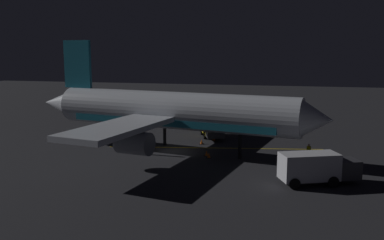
# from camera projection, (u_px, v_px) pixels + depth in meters

# --- Properties ---
(ground_plane) EXTENTS (180.00, 180.00, 0.20)m
(ground_plane) POSITION_uv_depth(u_px,v_px,m) (174.00, 152.00, 45.04)
(ground_plane) COLOR #27272B
(apron_guide_stripe) EXTENTS (4.52, 23.32, 0.01)m
(apron_guide_stripe) POSITION_uv_depth(u_px,v_px,m) (215.00, 148.00, 46.64)
(apron_guide_stripe) COLOR gold
(apron_guide_stripe) RESTS_ON ground_plane
(airliner) EXTENTS (29.51, 33.68, 11.84)m
(airliner) POSITION_uv_depth(u_px,v_px,m) (169.00, 112.00, 44.56)
(airliner) COLOR silver
(airliner) RESTS_ON ground_plane
(baggage_truck) EXTENTS (4.36, 6.67, 2.58)m
(baggage_truck) POSITION_uv_depth(u_px,v_px,m) (316.00, 168.00, 33.81)
(baggage_truck) COLOR silver
(baggage_truck) RESTS_ON ground_plane
(catering_truck) EXTENTS (6.03, 3.95, 2.39)m
(catering_truck) POSITION_uv_depth(u_px,v_px,m) (212.00, 128.00, 52.12)
(catering_truck) COLOR gold
(catering_truck) RESTS_ON ground_plane
(ground_crew_worker) EXTENTS (0.40, 0.40, 1.74)m
(ground_crew_worker) POSITION_uv_depth(u_px,v_px,m) (309.00, 152.00, 40.90)
(ground_crew_worker) COLOR black
(ground_crew_worker) RESTS_ON ground_plane
(traffic_cone_near_left) EXTENTS (0.50, 0.50, 0.55)m
(traffic_cone_near_left) POSITION_uv_depth(u_px,v_px,m) (207.00, 153.00, 43.17)
(traffic_cone_near_left) COLOR #EA590F
(traffic_cone_near_left) RESTS_ON ground_plane
(traffic_cone_near_right) EXTENTS (0.50, 0.50, 0.55)m
(traffic_cone_near_right) POSITION_uv_depth(u_px,v_px,m) (214.00, 138.00, 50.51)
(traffic_cone_near_right) COLOR #EA590F
(traffic_cone_near_right) RESTS_ON ground_plane
(traffic_cone_under_wing) EXTENTS (0.50, 0.50, 0.55)m
(traffic_cone_under_wing) POSITION_uv_depth(u_px,v_px,m) (202.00, 142.00, 48.58)
(traffic_cone_under_wing) COLOR #EA590F
(traffic_cone_under_wing) RESTS_ON ground_plane
(traffic_cone_far) EXTENTS (0.50, 0.50, 0.55)m
(traffic_cone_far) POSITION_uv_depth(u_px,v_px,m) (209.00, 155.00, 42.32)
(traffic_cone_far) COLOR #EA590F
(traffic_cone_far) RESTS_ON ground_plane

